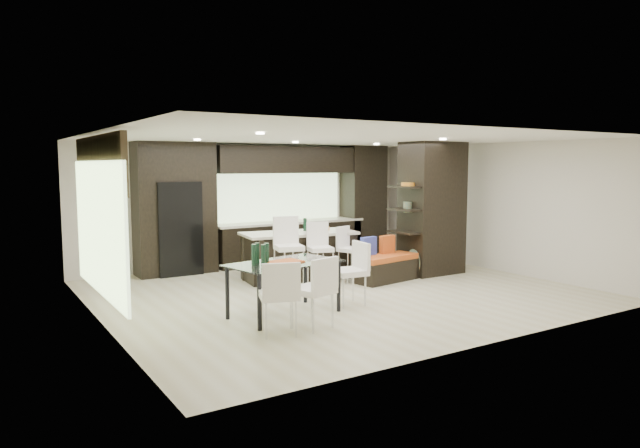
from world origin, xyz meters
TOP-DOWN VIEW (x-y plane):
  - ground at (0.00, 0.00)m, footprint 8.00×8.00m
  - back_wall at (0.00, 3.50)m, footprint 8.00×0.02m
  - left_wall at (-4.00, 0.00)m, footprint 0.02×7.00m
  - right_wall at (4.00, 0.00)m, footprint 0.02×7.00m
  - ceiling at (0.00, 0.00)m, footprint 8.00×7.00m
  - window_left at (-3.96, 0.20)m, footprint 0.04×3.20m
  - window_back at (0.60, 3.46)m, footprint 3.40×0.04m
  - stone_accent at (-3.93, 0.20)m, footprint 0.08×3.00m
  - ceiling_spots at (0.00, 0.25)m, footprint 4.00×3.00m
  - back_cabinetry at (0.50, 3.17)m, footprint 6.80×0.68m
  - refrigerator at (-1.90, 3.12)m, footprint 0.90×0.68m
  - partition_column at (2.60, 0.40)m, footprint 1.20×0.80m
  - kitchen_island at (-0.01, 1.36)m, footprint 2.33×1.26m
  - stool_left at (-0.69, 0.55)m, footprint 0.57×0.57m
  - stool_mid at (-0.01, 0.57)m, footprint 0.52×0.52m
  - stool_right at (0.67, 0.59)m, footprint 0.47×0.47m
  - bench at (1.29, 0.22)m, footprint 1.39×0.71m
  - floor_vase at (2.07, 0.26)m, footprint 0.50×0.50m
  - dining_table at (-1.58, -0.92)m, footprint 1.81×1.22m
  - chair_near at (-1.58, -1.72)m, footprint 0.62×0.62m
  - chair_far at (-2.11, -1.72)m, footprint 0.64×0.64m
  - chair_end at (-0.42, -0.92)m, footprint 0.56×0.56m

SIDE VIEW (x-z plane):
  - ground at x=0.00m, z-range 0.00..0.00m
  - bench at x=1.29m, z-range 0.00..0.51m
  - dining_table at x=-1.58m, z-range 0.00..0.80m
  - stool_right at x=0.67m, z-range 0.00..0.85m
  - chair_far at x=-2.11m, z-range 0.00..0.92m
  - kitchen_island at x=-0.01m, z-range 0.00..0.92m
  - chair_near at x=-1.58m, z-range 0.00..0.93m
  - chair_end at x=-0.42m, z-range 0.00..0.93m
  - stool_mid at x=-0.01m, z-range 0.00..0.95m
  - stool_left at x=-0.69m, z-range 0.00..1.06m
  - floor_vase at x=2.07m, z-range 0.00..1.17m
  - refrigerator at x=-1.90m, z-range 0.00..1.90m
  - back_wall at x=0.00m, z-range 0.00..2.70m
  - left_wall at x=-4.00m, z-range 0.00..2.70m
  - right_wall at x=4.00m, z-range 0.00..2.70m
  - window_left at x=-3.96m, z-range 0.40..2.30m
  - back_cabinetry at x=0.50m, z-range 0.00..2.70m
  - partition_column at x=2.60m, z-range 0.00..2.70m
  - window_back at x=0.60m, z-range 0.95..2.15m
  - stone_accent at x=-3.93m, z-range 1.85..2.65m
  - ceiling_spots at x=0.00m, z-range 2.67..2.69m
  - ceiling at x=0.00m, z-range 2.69..2.71m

